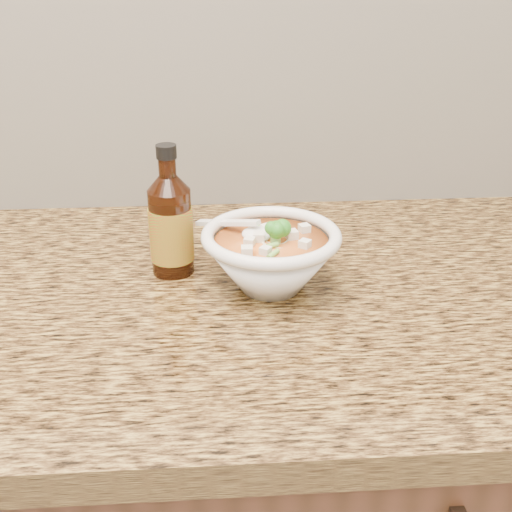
{
  "coord_description": "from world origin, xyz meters",
  "views": [
    {
      "loc": [
        0.27,
        0.9,
        1.32
      ],
      "look_at": [
        0.32,
        1.66,
        0.95
      ],
      "focal_mm": 45.0,
      "sensor_mm": 36.0,
      "label": 1
    }
  ],
  "objects": [
    {
      "name": "hot_sauce_bottle",
      "position": [
        0.21,
        1.72,
        0.97
      ],
      "size": [
        0.07,
        0.07,
        0.19
      ],
      "rotation": [
        0.0,
        0.0,
        0.14
      ],
      "color": "#341407",
      "rests_on": "counter_slab"
    },
    {
      "name": "counter_slab",
      "position": [
        0.0,
        1.68,
        0.88
      ],
      "size": [
        4.0,
        0.68,
        0.04
      ],
      "primitive_type": "cube",
      "color": "olive",
      "rests_on": "cabinet"
    },
    {
      "name": "soup_bowl",
      "position": [
        0.34,
        1.66,
        0.94
      ],
      "size": [
        0.19,
        0.19,
        0.1
      ],
      "rotation": [
        0.0,
        0.0,
        0.16
      ],
      "color": "white",
      "rests_on": "counter_slab"
    }
  ]
}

